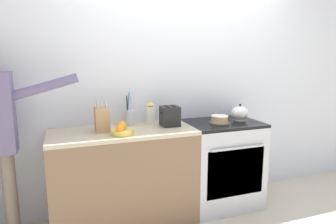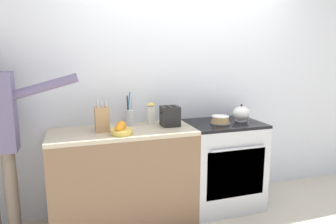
% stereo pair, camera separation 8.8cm
% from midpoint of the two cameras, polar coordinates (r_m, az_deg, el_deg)
% --- Properties ---
extents(ground_plane, '(16.00, 16.00, 0.00)m').
position_cam_midpoint_polar(ground_plane, '(3.13, 7.70, -20.27)').
color(ground_plane, beige).
extents(wall_back, '(8.00, 0.04, 2.60)m').
position_cam_midpoint_polar(wall_back, '(3.25, 3.71, 5.27)').
color(wall_back, silver).
rests_on(wall_back, ground_plane).
extents(counter_cabinet, '(1.35, 0.58, 0.92)m').
position_cam_midpoint_polar(counter_cabinet, '(2.97, -7.56, -12.07)').
color(counter_cabinet, brown).
rests_on(counter_cabinet, ground_plane).
extents(stove_range, '(0.77, 0.61, 0.92)m').
position_cam_midpoint_polar(stove_range, '(3.30, 11.08, -9.77)').
color(stove_range, '#B7BABF').
rests_on(stove_range, ground_plane).
extents(layer_cake, '(0.21, 0.21, 0.08)m').
position_cam_midpoint_polar(layer_cake, '(3.09, 10.74, -1.53)').
color(layer_cake, '#4C4C51').
rests_on(layer_cake, stove_range).
extents(tea_kettle, '(0.22, 0.18, 0.18)m').
position_cam_midpoint_polar(tea_kettle, '(3.28, 14.55, -0.30)').
color(tea_kettle, white).
rests_on(tea_kettle, stove_range).
extents(knife_block, '(0.12, 0.16, 0.32)m').
position_cam_midpoint_polar(knife_block, '(2.80, -11.61, -1.23)').
color(knife_block, tan).
rests_on(knife_block, counter_cabinet).
extents(utensil_crock, '(0.10, 0.10, 0.33)m').
position_cam_midpoint_polar(utensil_crock, '(2.99, -6.43, -0.91)').
color(utensil_crock, '#B7BABF').
rests_on(utensil_crock, counter_cabinet).
extents(fruit_bowl, '(0.20, 0.20, 0.11)m').
position_cam_midpoint_polar(fruit_bowl, '(2.66, -7.99, -3.32)').
color(fruit_bowl, gold).
rests_on(fruit_bowl, counter_cabinet).
extents(toaster, '(0.19, 0.17, 0.20)m').
position_cam_midpoint_polar(toaster, '(2.94, 1.24, -0.78)').
color(toaster, black).
rests_on(toaster, counter_cabinet).
extents(milk_carton, '(0.07, 0.07, 0.22)m').
position_cam_midpoint_polar(milk_carton, '(3.03, -2.45, -0.25)').
color(milk_carton, white).
rests_on(milk_carton, counter_cabinet).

